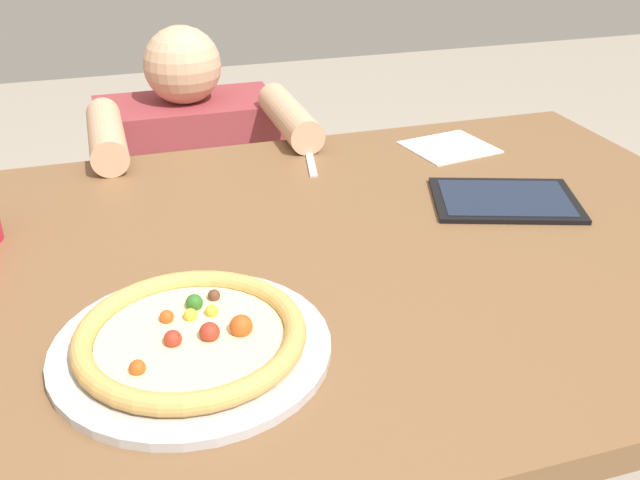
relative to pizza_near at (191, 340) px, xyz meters
The scene contains 6 objects.
dining_table 0.33m from the pizza_near, 38.02° to the left, with size 1.37×0.95×0.75m.
pizza_near is the anchor object (origin of this frame).
paper_napkin 0.79m from the pizza_near, 41.32° to the left, with size 0.16×0.14×0.00m, color white.
fork 0.65m from the pizza_near, 61.07° to the left, with size 0.06×0.20×0.00m.
tablet 0.63m from the pizza_near, 24.61° to the left, with size 0.28×0.24×0.01m.
diner_seated 1.00m from the pizza_near, 82.26° to the left, with size 0.44×0.54×0.94m.
Camera 1 is at (-0.31, -0.90, 1.27)m, focal length 40.56 mm.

